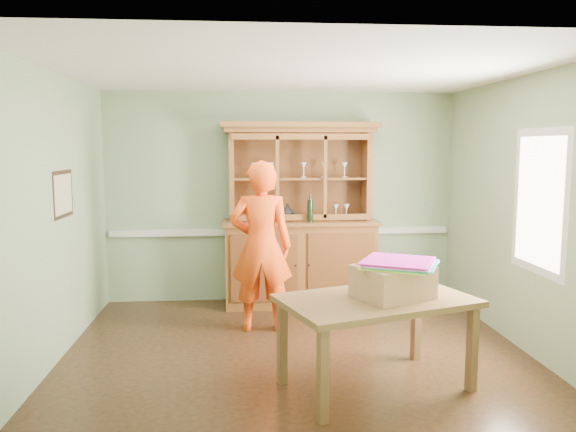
{
  "coord_description": "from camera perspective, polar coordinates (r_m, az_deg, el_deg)",
  "views": [
    {
      "loc": [
        -0.52,
        -5.26,
        2.01
      ],
      "look_at": [
        -0.05,
        0.4,
        1.3
      ],
      "focal_mm": 35.0,
      "sensor_mm": 36.0,
      "label": 1
    }
  ],
  "objects": [
    {
      "name": "china_hutch",
      "position": [
        7.14,
        1.21,
        -2.61
      ],
      "size": [
        1.96,
        0.65,
        2.3
      ],
      "color": "brown",
      "rests_on": "floor"
    },
    {
      "name": "dining_table",
      "position": [
        4.75,
        8.97,
        -9.25
      ],
      "size": [
        1.75,
        1.37,
        0.77
      ],
      "rotation": [
        0.0,
        0.0,
        0.33
      ],
      "color": "brown",
      "rests_on": "floor"
    },
    {
      "name": "wall_back",
      "position": [
        7.31,
        -0.7,
        1.92
      ],
      "size": [
        4.5,
        0.0,
        4.5
      ],
      "primitive_type": "plane",
      "rotation": [
        1.57,
        0.0,
        0.0
      ],
      "color": "gray",
      "rests_on": "floor"
    },
    {
      "name": "framed_map",
      "position": [
        5.83,
        -21.83,
        2.08
      ],
      "size": [
        0.03,
        0.6,
        0.46
      ],
      "color": "black",
      "rests_on": "wall_left"
    },
    {
      "name": "cardboard_box",
      "position": [
        4.72,
        10.6,
        -6.58
      ],
      "size": [
        0.71,
        0.66,
        0.27
      ],
      "primitive_type": "cube",
      "rotation": [
        0.0,
        0.0,
        0.44
      ],
      "color": "tan",
      "rests_on": "dining_table"
    },
    {
      "name": "ceiling",
      "position": [
        5.33,
        0.88,
        14.55
      ],
      "size": [
        4.5,
        4.5,
        0.0
      ],
      "primitive_type": "plane",
      "rotation": [
        3.14,
        0.0,
        0.0
      ],
      "color": "white",
      "rests_on": "wall_back"
    },
    {
      "name": "floor",
      "position": [
        5.65,
        0.83,
        -13.72
      ],
      "size": [
        4.5,
        4.5,
        0.0
      ],
      "primitive_type": "plane",
      "color": "#412815",
      "rests_on": "ground"
    },
    {
      "name": "person",
      "position": [
        6.09,
        -2.75,
        -3.11
      ],
      "size": [
        0.71,
        0.49,
        1.86
      ],
      "primitive_type": "imported",
      "rotation": [
        0.0,
        0.0,
        3.07
      ],
      "color": "#FF4A10",
      "rests_on": "floor"
    },
    {
      "name": "window_panel",
      "position": [
        5.69,
        24.12,
        1.35
      ],
      "size": [
        0.03,
        0.96,
        1.36
      ],
      "color": "silver",
      "rests_on": "wall_right"
    },
    {
      "name": "kite_stack",
      "position": [
        4.68,
        11.26,
        -4.7
      ],
      "size": [
        0.71,
        0.71,
        0.05
      ],
      "rotation": [
        0.0,
        0.0,
        1.1
      ],
      "color": "#D8FF20",
      "rests_on": "cardboard_box"
    },
    {
      "name": "wall_right",
      "position": [
        5.98,
        22.84,
        0.21
      ],
      "size": [
        0.0,
        4.0,
        4.0
      ],
      "primitive_type": "plane",
      "rotation": [
        1.57,
        0.0,
        -1.57
      ],
      "color": "gray",
      "rests_on": "floor"
    },
    {
      "name": "wall_front",
      "position": [
        3.36,
        4.22,
        -4.2
      ],
      "size": [
        4.5,
        0.0,
        4.5
      ],
      "primitive_type": "plane",
      "rotation": [
        -1.57,
        0.0,
        0.0
      ],
      "color": "gray",
      "rests_on": "floor"
    },
    {
      "name": "chair_rail",
      "position": [
        7.34,
        -0.68,
        -1.6
      ],
      "size": [
        4.41,
        0.05,
        0.08
      ],
      "primitive_type": "cube",
      "color": "silver",
      "rests_on": "wall_back"
    },
    {
      "name": "wall_left",
      "position": [
        5.57,
        -22.84,
        -0.25
      ],
      "size": [
        0.0,
        4.0,
        4.0
      ],
      "primitive_type": "plane",
      "rotation": [
        1.57,
        0.0,
        1.57
      ],
      "color": "gray",
      "rests_on": "floor"
    }
  ]
}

